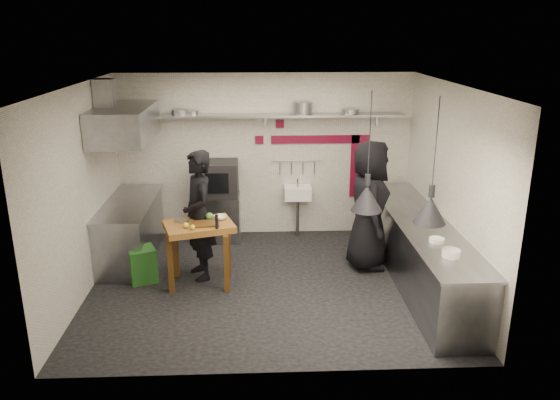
{
  "coord_description": "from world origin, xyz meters",
  "views": [
    {
      "loc": [
        -0.15,
        -7.08,
        3.51
      ],
      "look_at": [
        0.17,
        0.3,
        1.17
      ],
      "focal_mm": 35.0,
      "sensor_mm": 36.0,
      "label": 1
    }
  ],
  "objects_px": {
    "combi_oven": "(219,179)",
    "prep_table": "(200,254)",
    "green_bin": "(142,265)",
    "chef_right": "(369,205)",
    "oven_stand": "(221,217)",
    "chef_left": "(199,216)"
  },
  "relations": [
    {
      "from": "combi_oven",
      "to": "green_bin",
      "type": "xyz_separation_m",
      "value": [
        -1.03,
        -1.57,
        -0.84
      ]
    },
    {
      "from": "green_bin",
      "to": "prep_table",
      "type": "bearing_deg",
      "value": -9.79
    },
    {
      "from": "chef_left",
      "to": "combi_oven",
      "type": "bearing_deg",
      "value": 150.8
    },
    {
      "from": "combi_oven",
      "to": "prep_table",
      "type": "relative_size",
      "value": 0.68
    },
    {
      "from": "oven_stand",
      "to": "green_bin",
      "type": "xyz_separation_m",
      "value": [
        -1.04,
        -1.58,
        -0.15
      ]
    },
    {
      "from": "combi_oven",
      "to": "prep_table",
      "type": "bearing_deg",
      "value": -95.61
    },
    {
      "from": "oven_stand",
      "to": "green_bin",
      "type": "relative_size",
      "value": 1.6
    },
    {
      "from": "oven_stand",
      "to": "chef_right",
      "type": "relative_size",
      "value": 0.41
    },
    {
      "from": "combi_oven",
      "to": "prep_table",
      "type": "height_order",
      "value": "combi_oven"
    },
    {
      "from": "oven_stand",
      "to": "combi_oven",
      "type": "bearing_deg",
      "value": -125.91
    },
    {
      "from": "green_bin",
      "to": "prep_table",
      "type": "distance_m",
      "value": 0.89
    },
    {
      "from": "oven_stand",
      "to": "chef_left",
      "type": "relative_size",
      "value": 0.42
    },
    {
      "from": "combi_oven",
      "to": "prep_table",
      "type": "xyz_separation_m",
      "value": [
        -0.18,
        -1.72,
        -0.63
      ]
    },
    {
      "from": "oven_stand",
      "to": "chef_right",
      "type": "xyz_separation_m",
      "value": [
        2.29,
        -1.22,
        0.58
      ]
    },
    {
      "from": "chef_right",
      "to": "chef_left",
      "type": "bearing_deg",
      "value": 98.96
    },
    {
      "from": "oven_stand",
      "to": "chef_left",
      "type": "distance_m",
      "value": 1.58
    },
    {
      "from": "chef_right",
      "to": "green_bin",
      "type": "bearing_deg",
      "value": 99.43
    },
    {
      "from": "oven_stand",
      "to": "combi_oven",
      "type": "height_order",
      "value": "combi_oven"
    },
    {
      "from": "green_bin",
      "to": "chef_right",
      "type": "relative_size",
      "value": 0.26
    },
    {
      "from": "chef_left",
      "to": "chef_right",
      "type": "bearing_deg",
      "value": 74.48
    },
    {
      "from": "chef_left",
      "to": "oven_stand",
      "type": "bearing_deg",
      "value": 150.45
    },
    {
      "from": "chef_left",
      "to": "chef_right",
      "type": "xyz_separation_m",
      "value": [
        2.5,
        0.25,
        0.03
      ]
    }
  ]
}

